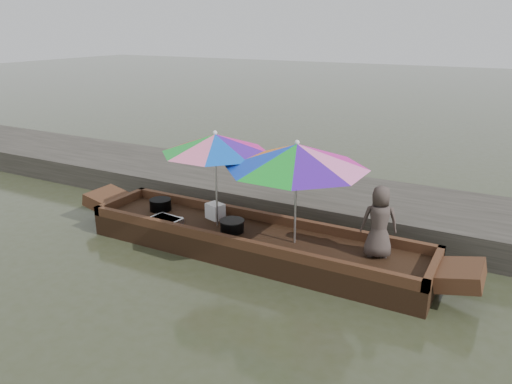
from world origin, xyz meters
The scene contains 11 objects.
water centered at (0.00, 0.00, 0.00)m, with size 80.00×80.00×0.00m, color #3C412E.
dock centered at (0.00, 2.20, 0.25)m, with size 22.00×2.20×0.50m, color #2D2B26.
boat_hull centered at (0.00, 0.00, 0.17)m, with size 5.48×1.20×0.35m, color black.
cooking_pot centered at (-1.92, 0.14, 0.45)m, with size 0.37×0.37×0.20m, color black.
tray_crayfish centered at (-1.45, -0.32, 0.39)m, with size 0.51×0.35×0.09m, color silver.
tray_scallop centered at (-1.49, -0.30, 0.38)m, with size 0.51×0.35×0.06m, color silver.
charcoal_grill centered at (-0.33, -0.08, 0.44)m, with size 0.37×0.37×0.17m, color black.
supply_bag centered at (-0.86, 0.26, 0.48)m, with size 0.28×0.22×0.26m, color silver.
vendor centered at (1.90, 0.14, 0.87)m, with size 0.51×0.33×1.03m, color #423833.
umbrella_bow centered at (-0.65, 0.00, 1.12)m, with size 1.67×1.67×1.55m, color #4114A5, non-canonical shape.
umbrella_stern centered at (0.70, 0.00, 1.12)m, with size 2.07×2.07×1.55m, color #E514A2, non-canonical shape.
Camera 1 is at (3.44, -6.22, 3.43)m, focal length 35.00 mm.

